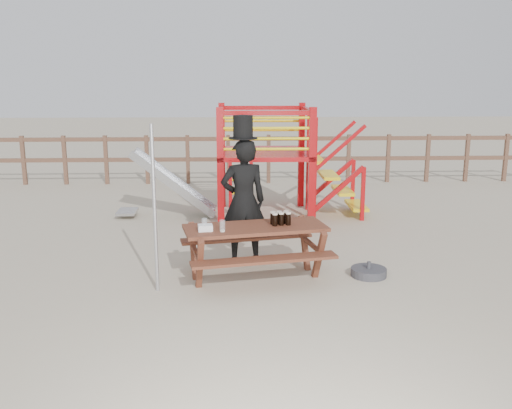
# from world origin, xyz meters

# --- Properties ---
(ground) EXTENTS (60.00, 60.00, 0.00)m
(ground) POSITION_xyz_m (0.00, 0.00, 0.00)
(ground) COLOR tan
(ground) RESTS_ON ground
(back_fence) EXTENTS (15.09, 0.09, 1.20)m
(back_fence) POSITION_xyz_m (0.00, 7.00, 0.74)
(back_fence) COLOR brown
(back_fence) RESTS_ON ground
(playground_fort) EXTENTS (4.71, 1.84, 2.10)m
(playground_fort) POSITION_xyz_m (0.12, 3.58, 1.07)
(playground_fort) COLOR #AF0B0F
(playground_fort) RESTS_ON ground
(picnic_table) EXTENTS (2.05, 1.60, 0.71)m
(picnic_table) POSITION_xyz_m (-0.10, 0.15, 0.45)
(picnic_table) COLOR brown
(picnic_table) RESTS_ON ground
(man_with_hat) EXTENTS (0.72, 0.55, 2.10)m
(man_with_hat) POSITION_xyz_m (-0.24, 0.85, 0.94)
(man_with_hat) COLOR black
(man_with_hat) RESTS_ON ground
(metal_pole) EXTENTS (0.05, 0.05, 2.07)m
(metal_pole) POSITION_xyz_m (-1.33, -0.26, 1.04)
(metal_pole) COLOR #B2B2B7
(metal_pole) RESTS_ON ground
(parasol_base) EXTENTS (0.48, 0.48, 0.20)m
(parasol_base) POSITION_xyz_m (1.42, 0.15, 0.06)
(parasol_base) COLOR #35353A
(parasol_base) RESTS_ON ground
(paper_bag) EXTENTS (0.20, 0.16, 0.08)m
(paper_bag) POSITION_xyz_m (-0.74, -0.05, 0.75)
(paper_bag) COLOR white
(paper_bag) RESTS_ON picnic_table
(stout_pints) EXTENTS (0.27, 0.19, 0.17)m
(stout_pints) POSITION_xyz_m (0.24, 0.22, 0.80)
(stout_pints) COLOR black
(stout_pints) RESTS_ON picnic_table
(empty_glasses) EXTENTS (0.30, 0.17, 0.15)m
(empty_glasses) POSITION_xyz_m (-0.63, -0.06, 0.78)
(empty_glasses) COLOR silver
(empty_glasses) RESTS_ON picnic_table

